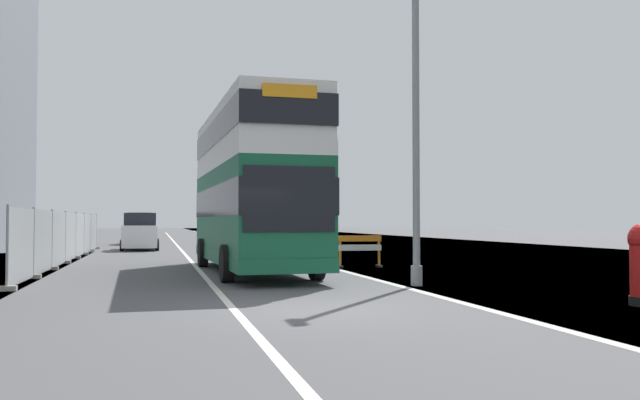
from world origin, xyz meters
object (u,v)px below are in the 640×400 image
lamppost_foreground (416,137)px  car_oncoming_near (140,233)px  car_receding_mid (140,230)px  double_decker_bus (252,187)px  roadworks_barrier (360,248)px

lamppost_foreground → car_oncoming_near: lamppost_foreground is taller
lamppost_foreground → car_receding_mid: 33.70m
lamppost_foreground → car_oncoming_near: 24.17m
lamppost_foreground → car_receding_mid: lamppost_foreground is taller
double_decker_bus → car_receding_mid: bearing=98.3°
car_oncoming_near → roadworks_barrier: bearing=-64.9°
car_receding_mid → lamppost_foreground: bearing=-77.3°
roadworks_barrier → car_receding_mid: car_receding_mid is taller
lamppost_foreground → double_decker_bus: bearing=122.7°
lamppost_foreground → roadworks_barrier: size_ratio=5.08×
double_decker_bus → roadworks_barrier: 4.57m
lamppost_foreground → car_oncoming_near: bearing=107.4°
car_receding_mid → roadworks_barrier: bearing=-73.2°
lamppost_foreground → car_receding_mid: size_ratio=1.83×
double_decker_bus → lamppost_foreground: size_ratio=1.36×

